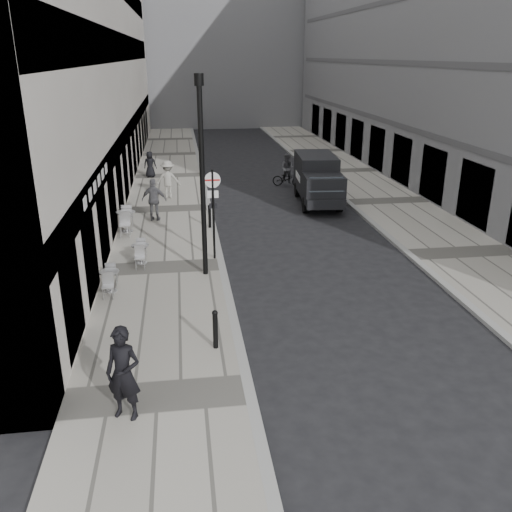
{
  "coord_description": "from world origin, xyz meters",
  "views": [
    {
      "loc": [
        -1.25,
        -7.4,
        7.05
      ],
      "look_at": [
        0.84,
        7.59,
        1.4
      ],
      "focal_mm": 38.0,
      "sensor_mm": 36.0,
      "label": 1
    }
  ],
  "objects_px": {
    "sign_post": "(213,202)",
    "cyclist": "(288,174)",
    "panel_van": "(318,177)",
    "lamppost": "(202,168)",
    "walking_man": "(123,374)"
  },
  "relations": [
    {
      "from": "sign_post",
      "to": "cyclist",
      "type": "xyz_separation_m",
      "value": [
        4.9,
        11.33,
        -1.48
      ]
    },
    {
      "from": "sign_post",
      "to": "panel_van",
      "type": "bearing_deg",
      "value": 54.93
    },
    {
      "from": "lamppost",
      "to": "panel_van",
      "type": "height_order",
      "value": "lamppost"
    },
    {
      "from": "panel_van",
      "to": "sign_post",
      "type": "bearing_deg",
      "value": -122.07
    },
    {
      "from": "sign_post",
      "to": "lamppost",
      "type": "relative_size",
      "value": 0.51
    },
    {
      "from": "walking_man",
      "to": "panel_van",
      "type": "xyz_separation_m",
      "value": [
        8.03,
        16.38,
        0.19
      ]
    },
    {
      "from": "walking_man",
      "to": "lamppost",
      "type": "xyz_separation_m",
      "value": [
        1.98,
        7.46,
        2.56
      ]
    },
    {
      "from": "sign_post",
      "to": "walking_man",
      "type": "bearing_deg",
      "value": -103.06
    },
    {
      "from": "lamppost",
      "to": "cyclist",
      "type": "relative_size",
      "value": 3.47
    },
    {
      "from": "lamppost",
      "to": "cyclist",
      "type": "distance_m",
      "value": 14.13
    },
    {
      "from": "walking_man",
      "to": "lamppost",
      "type": "height_order",
      "value": "lamppost"
    },
    {
      "from": "sign_post",
      "to": "cyclist",
      "type": "relative_size",
      "value": 1.75
    },
    {
      "from": "sign_post",
      "to": "lamppost",
      "type": "distance_m",
      "value": 2.1
    },
    {
      "from": "lamppost",
      "to": "panel_van",
      "type": "xyz_separation_m",
      "value": [
        6.05,
        8.93,
        -2.37
      ]
    },
    {
      "from": "panel_van",
      "to": "cyclist",
      "type": "bearing_deg",
      "value": 106.01
    }
  ]
}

